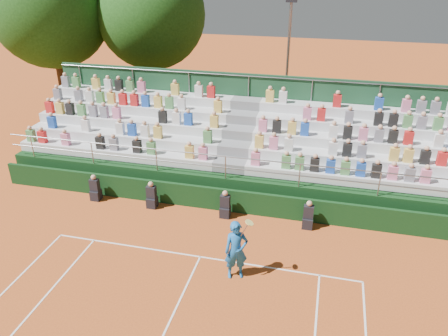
% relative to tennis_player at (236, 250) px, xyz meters
% --- Properties ---
extents(ground, '(90.00, 90.00, 0.00)m').
position_rel_tennis_player_xyz_m(ground, '(-1.43, 0.67, -1.04)').
color(ground, '#B6501E').
rests_on(ground, ground).
extents(courtside_wall, '(20.00, 0.15, 1.00)m').
position_rel_tennis_player_xyz_m(courtside_wall, '(-1.43, 3.87, -0.54)').
color(courtside_wall, black).
rests_on(courtside_wall, ground).
extents(line_officials, '(9.40, 0.40, 1.19)m').
position_rel_tennis_player_xyz_m(line_officials, '(-2.59, 3.42, -0.56)').
color(line_officials, black).
rests_on(line_officials, ground).
extents(grandstand, '(20.00, 5.20, 4.40)m').
position_rel_tennis_player_xyz_m(grandstand, '(-1.41, 7.11, 0.06)').
color(grandstand, black).
rests_on(grandstand, ground).
extents(tennis_player, '(0.97, 0.73, 2.22)m').
position_rel_tennis_player_xyz_m(tennis_player, '(0.00, 0.00, 0.00)').
color(tennis_player, '#165EA8').
rests_on(tennis_player, ground).
extents(tree_west, '(7.00, 7.00, 10.13)m').
position_rel_tennis_player_xyz_m(tree_west, '(-14.16, 12.92, 5.58)').
color(tree_west, '#332212').
rests_on(tree_west, ground).
extents(tree_east, '(6.53, 6.53, 9.50)m').
position_rel_tennis_player_xyz_m(tree_east, '(-8.53, 14.68, 5.19)').
color(tree_east, '#332212').
rests_on(tree_east, ground).
extents(floodlight_mast, '(0.60, 0.25, 7.52)m').
position_rel_tennis_player_xyz_m(floodlight_mast, '(-0.12, 14.13, 3.38)').
color(floodlight_mast, gray).
rests_on(floodlight_mast, ground).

